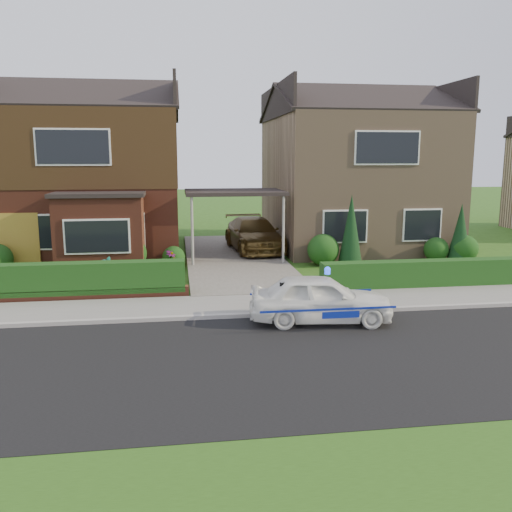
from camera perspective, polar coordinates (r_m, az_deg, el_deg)
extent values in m
plane|color=#274C14|center=(11.18, 3.80, -10.88)|extent=(120.00, 120.00, 0.00)
cube|color=black|center=(11.18, 3.80, -10.88)|extent=(60.00, 6.00, 0.02)
cube|color=#9E9993|center=(14.00, 1.19, -6.19)|extent=(60.00, 0.16, 0.12)
cube|color=slate|center=(15.00, 0.52, -5.10)|extent=(60.00, 2.00, 0.10)
cube|color=#666059|center=(21.67, -2.27, -0.25)|extent=(3.80, 12.00, 0.12)
cube|color=brown|center=(24.48, -16.83, 7.24)|extent=(7.20, 8.00, 5.80)
cube|color=white|center=(20.98, -22.48, 2.32)|extent=(1.80, 0.08, 1.30)
cube|color=white|center=(20.44, -13.84, 2.62)|extent=(1.60, 0.08, 1.30)
cube|color=white|center=(20.48, -18.70, 10.81)|extent=(2.60, 0.08, 1.30)
cube|color=black|center=(24.45, -17.01, 10.63)|extent=(7.26, 8.06, 2.90)
cube|color=brown|center=(19.86, -16.08, 2.15)|extent=(3.00, 1.40, 2.70)
cube|color=black|center=(19.71, -16.29, 6.24)|extent=(3.20, 1.60, 0.14)
cube|color=#8E7057|center=(25.51, 10.13, 7.63)|extent=(7.20, 8.00, 5.80)
cube|color=white|center=(21.33, 9.35, 3.10)|extent=(1.80, 0.08, 1.30)
cube|color=white|center=(22.49, 17.08, 3.15)|extent=(1.60, 0.08, 1.30)
cube|color=white|center=(21.70, 13.65, 11.01)|extent=(2.60, 0.08, 1.30)
cube|color=black|center=(21.34, -2.32, 6.74)|extent=(3.80, 3.00, 0.14)
cylinder|color=gray|center=(19.97, -6.73, 2.53)|extent=(0.10, 0.10, 2.70)
cylinder|color=gray|center=(20.35, 2.89, 2.73)|extent=(0.10, 0.10, 2.70)
cube|color=olive|center=(21.24, -24.69, 1.30)|extent=(2.20, 0.10, 2.10)
cube|color=brown|center=(16.36, -20.73, -4.00)|extent=(7.70, 0.25, 0.36)
cube|color=#133310|center=(16.54, -20.58, -4.48)|extent=(7.50, 0.55, 0.90)
cube|color=#133310|center=(17.95, 18.54, -3.22)|extent=(7.50, 0.55, 0.80)
sphere|color=#133310|center=(19.86, -13.31, 0.26)|extent=(1.32, 1.32, 1.32)
sphere|color=#133310|center=(20.12, -8.67, -0.15)|extent=(0.84, 0.84, 0.84)
sphere|color=#133310|center=(20.61, 7.08, 0.65)|extent=(1.20, 1.20, 1.20)
sphere|color=#133310|center=(22.37, 18.44, 0.65)|extent=(0.96, 0.96, 0.96)
sphere|color=#133310|center=(22.57, 21.06, 0.73)|extent=(1.08, 1.08, 1.08)
cone|color=black|center=(20.60, 9.95, 2.54)|extent=(0.90, 0.90, 2.60)
cone|color=black|center=(22.39, 20.70, 2.13)|extent=(0.90, 0.90, 2.20)
imported|color=white|center=(13.50, 6.81, -4.52)|extent=(1.82, 3.65, 1.20)
sphere|color=#193FF2|center=(13.39, 7.60, -1.68)|extent=(0.17, 0.17, 0.17)
cube|color=navy|center=(12.85, 7.63, -5.53)|extent=(3.23, 0.02, 0.05)
cube|color=navy|center=(14.17, 6.06, -3.98)|extent=(3.23, 0.01, 0.05)
ellipsoid|color=black|center=(13.12, 2.79, -3.75)|extent=(0.22, 0.17, 0.21)
sphere|color=white|center=(13.07, 2.91, -3.85)|extent=(0.11, 0.11, 0.11)
sphere|color=black|center=(13.07, 2.90, -3.17)|extent=(0.13, 0.13, 0.13)
cone|color=black|center=(13.06, 2.70, -2.89)|extent=(0.04, 0.04, 0.05)
cone|color=black|center=(13.08, 3.09, -2.88)|extent=(0.04, 0.04, 0.05)
imported|color=brown|center=(23.14, -0.21, 2.32)|extent=(2.34, 4.89, 1.38)
imported|color=gray|center=(18.19, -15.32, -1.50)|extent=(0.50, 0.40, 0.85)
imported|color=gray|center=(17.83, -9.02, -1.51)|extent=(0.59, 0.57, 0.84)
imported|color=gray|center=(19.53, -8.96, -0.58)|extent=(0.59, 0.59, 0.76)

